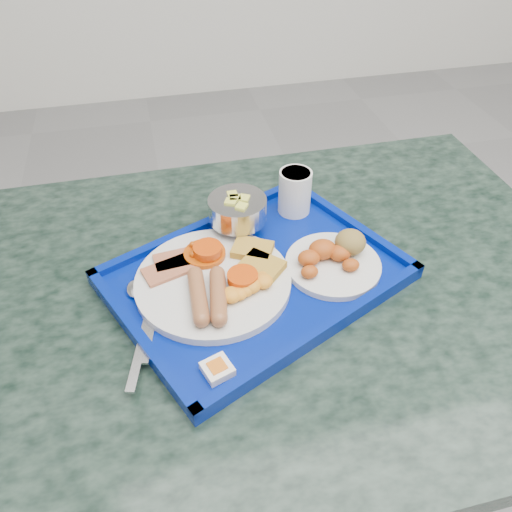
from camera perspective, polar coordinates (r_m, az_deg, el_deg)
The scene contains 9 objects.
table at distance 0.99m, azimuth -0.68°, elevation -11.56°, with size 1.22×0.82×0.76m.
tray at distance 0.85m, azimuth -0.00°, elevation -2.32°, with size 0.56×0.50×0.03m.
main_plate at distance 0.82m, azimuth -4.49°, elevation -2.60°, with size 0.26×0.26×0.04m.
bread_plate at distance 0.86m, azimuth 8.94°, elevation -0.17°, with size 0.16×0.16×0.05m.
fruit_bowl at distance 0.90m, azimuth -2.12°, elevation 5.27°, with size 0.11×0.11×0.07m.
juice_cup at distance 0.96m, azimuth 4.46°, elevation 7.46°, with size 0.06×0.06×0.09m.
spoon at distance 0.82m, azimuth -13.16°, elevation -4.80°, with size 0.06×0.18×0.01m.
knife at distance 0.77m, azimuth -12.72°, elevation -8.99°, with size 0.01×0.19×0.00m, color #BABABC.
jam_packet at distance 0.71m, azimuth -4.44°, elevation -12.74°, with size 0.05×0.05×0.02m.
Camera 1 is at (-0.68, -0.13, 1.36)m, focal length 35.00 mm.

